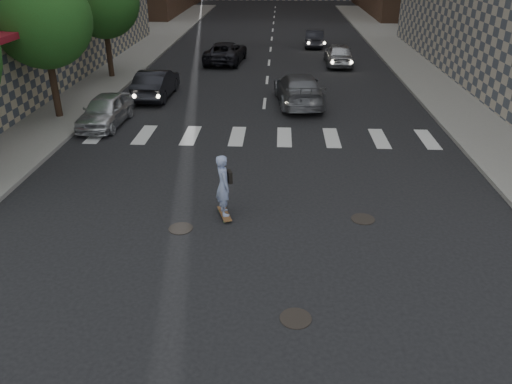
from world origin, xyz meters
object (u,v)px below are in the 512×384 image
silver_sedan (105,110)px  traffic_car_a (156,83)px  traffic_car_c (226,52)px  traffic_car_e (315,38)px  traffic_car_b (299,89)px  traffic_car_d (339,54)px  skateboarder (224,185)px  tree_b (44,14)px

silver_sedan → traffic_car_a: size_ratio=0.90×
traffic_car_c → traffic_car_e: 9.17m
traffic_car_a → traffic_car_e: size_ratio=1.12×
traffic_car_b → traffic_car_d: size_ratio=1.21×
traffic_car_a → traffic_car_c: traffic_car_a is taller
skateboarder → silver_sedan: (-6.18, 8.21, -0.35)m
tree_b → traffic_car_c: bearing=63.2°
traffic_car_c → traffic_car_b: bearing=121.2°
traffic_car_d → tree_b: bearing=41.5°
traffic_car_b → traffic_car_e: size_ratio=1.33×
tree_b → traffic_car_e: tree_b is taller
traffic_car_b → traffic_car_d: 9.91m
traffic_car_a → traffic_car_b: (7.51, -0.91, 0.03)m
tree_b → traffic_car_d: tree_b is taller
traffic_car_a → tree_b: bearing=47.3°
traffic_car_e → tree_b: bearing=60.8°
traffic_car_a → traffic_car_c: size_ratio=0.88×
tree_b → traffic_car_b: (11.18, 2.86, -3.88)m
silver_sedan → traffic_car_e: silver_sedan is taller
silver_sedan → traffic_car_b: size_ratio=0.76×
silver_sedan → traffic_car_d: bearing=51.1°
traffic_car_b → traffic_car_c: (-4.73, 9.90, -0.06)m
traffic_car_b → traffic_car_d: bearing=-113.4°
skateboarder → silver_sedan: skateboarder is taller
tree_b → traffic_car_e: (12.96, 19.23, -3.99)m
tree_b → traffic_car_a: (3.67, 3.77, -3.91)m
tree_b → traffic_car_e: bearing=56.0°
traffic_car_c → silver_sedan: bearing=79.4°
silver_sedan → traffic_car_c: 14.27m
skateboarder → tree_b: bearing=114.7°
tree_b → skateboarder: size_ratio=3.35×
traffic_car_e → traffic_car_a: bearing=63.8°
silver_sedan → skateboarder: bearing=-50.5°
silver_sedan → traffic_car_d: (11.69, 13.25, 0.06)m
traffic_car_a → traffic_car_d: 13.52m
traffic_car_c → traffic_car_d: bearing=-177.6°
silver_sedan → traffic_car_e: bearing=65.0°
silver_sedan → traffic_car_b: bearing=26.0°
skateboarder → traffic_car_c: (-2.18, 21.91, -0.33)m
traffic_car_a → traffic_car_b: 7.56m
traffic_car_b → traffic_car_d: (2.97, 9.46, -0.02)m
tree_b → traffic_car_a: bearing=45.8°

